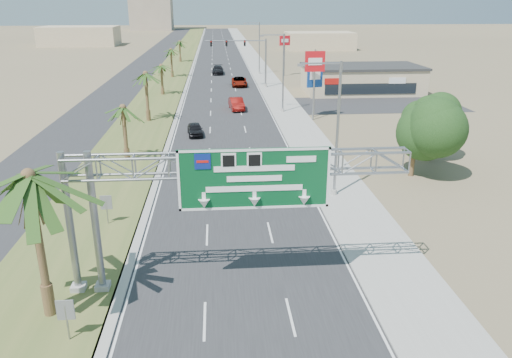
{
  "coord_description": "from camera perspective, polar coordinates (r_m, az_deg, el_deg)",
  "views": [
    {
      "loc": [
        -1.18,
        -12.55,
        13.94
      ],
      "look_at": [
        0.98,
        14.5,
        4.2
      ],
      "focal_mm": 35.0,
      "sensor_mm": 36.0,
      "label": 1
    }
  ],
  "objects": [
    {
      "name": "opposing_road",
      "position": [
        124.35,
        -12.15,
        12.89
      ],
      "size": [
        8.0,
        300.0,
        0.02
      ],
      "primitive_type": "cube",
      "color": "#28282B",
      "rests_on": "ground"
    },
    {
      "name": "building_distant_right",
      "position": [
        156.13,
        7.23,
        15.4
      ],
      "size": [
        20.0,
        12.0,
        5.0
      ],
      "primitive_type": "cube",
      "color": "tan",
      "rests_on": "ground"
    },
    {
      "name": "palm_row_d",
      "position": [
        79.56,
        -10.79,
        12.54
      ],
      "size": [
        3.99,
        3.99,
        5.45
      ],
      "color": "brown",
      "rests_on": "ground"
    },
    {
      "name": "streetlight_near",
      "position": [
        36.76,
        8.96,
        4.93
      ],
      "size": [
        3.27,
        0.44,
        10.0
      ],
      "color": "gray",
      "rests_on": "ground"
    },
    {
      "name": "oak_near",
      "position": [
        42.86,
        17.85,
        6.11
      ],
      "size": [
        4.5,
        4.5,
        6.8
      ],
      "color": "brown",
      "rests_on": "ground"
    },
    {
      "name": "pole_sign_red_far",
      "position": [
        98.97,
        3.3,
        15.19
      ],
      "size": [
        2.13,
        1.17,
        7.8
      ],
      "color": "gray",
      "rests_on": "ground"
    },
    {
      "name": "car_right_lane",
      "position": [
        87.24,
        -1.93,
        11.05
      ],
      "size": [
        2.61,
        5.53,
        1.53
      ],
      "primitive_type": "imported",
      "rotation": [
        0.0,
        0.0,
        -0.01
      ],
      "color": "gray",
      "rests_on": "ground"
    },
    {
      "name": "palm_row_c",
      "position": [
        61.68,
        -12.53,
        11.58
      ],
      "size": [
        3.99,
        3.99,
        6.75
      ],
      "color": "brown",
      "rests_on": "ground"
    },
    {
      "name": "palm_row_b",
      "position": [
        46.22,
        -14.98,
        7.8
      ],
      "size": [
        3.99,
        3.99,
        5.95
      ],
      "color": "brown",
      "rests_on": "ground"
    },
    {
      "name": "median_signback_a",
      "position": [
        23.33,
        -20.91,
        -14.11
      ],
      "size": [
        0.75,
        0.08,
        2.08
      ],
      "color": "gray",
      "rests_on": "ground"
    },
    {
      "name": "palm_near",
      "position": [
        23.15,
        -24.58,
        0.26
      ],
      "size": [
        5.7,
        5.7,
        8.35
      ],
      "color": "brown",
      "rests_on": "ground"
    },
    {
      "name": "store_building",
      "position": [
        82.77,
        11.98,
        11.04
      ],
      "size": [
        18.0,
        10.0,
        4.0
      ],
      "primitive_type": "cube",
      "color": "tan",
      "rests_on": "ground"
    },
    {
      "name": "car_far",
      "position": [
        102.34,
        -4.38,
        12.31
      ],
      "size": [
        2.31,
        5.52,
        1.59
      ],
      "primitive_type": "imported",
      "rotation": [
        0.0,
        0.0,
        -0.01
      ],
      "color": "black",
      "rests_on": "ground"
    },
    {
      "name": "sidewalk_right",
      "position": [
        123.72,
        -0.05,
        13.3
      ],
      "size": [
        4.0,
        300.0,
        0.1
      ],
      "primitive_type": "cube",
      "color": "#9E9B93",
      "rests_on": "ground"
    },
    {
      "name": "oak_far",
      "position": [
        47.76,
        19.36,
        6.39
      ],
      "size": [
        3.5,
        3.5,
        5.6
      ],
      "color": "brown",
      "rests_on": "ground"
    },
    {
      "name": "signal_mast",
      "position": [
        85.25,
        -0.27,
        13.63
      ],
      "size": [
        10.28,
        0.71,
        8.0
      ],
      "color": "gray",
      "rests_on": "ground"
    },
    {
      "name": "pole_sign_red_near",
      "position": [
        61.36,
        6.74,
        12.78
      ],
      "size": [
        2.41,
        0.47,
        8.5
      ],
      "color": "gray",
      "rests_on": "ground"
    },
    {
      "name": "palm_row_e",
      "position": [
        98.31,
        -9.7,
        14.31
      ],
      "size": [
        3.99,
        3.99,
        6.15
      ],
      "color": "brown",
      "rests_on": "ground"
    },
    {
      "name": "car_left_lane",
      "position": [
        55.01,
        -6.98,
        5.63
      ],
      "size": [
        2.0,
        4.06,
        1.33
      ],
      "primitive_type": "imported",
      "rotation": [
        0.0,
        0.0,
        0.11
      ],
      "color": "black",
      "rests_on": "ground"
    },
    {
      "name": "streetlight_far",
      "position": [
        101.33,
        0.27,
        14.51
      ],
      "size": [
        3.27,
        0.44,
        10.0
      ],
      "color": "gray",
      "rests_on": "ground"
    },
    {
      "name": "building_distant_left",
      "position": [
        178.36,
        -19.48,
        15.16
      ],
      "size": [
        24.0,
        14.0,
        6.0
      ],
      "primitive_type": "cube",
      "color": "tan",
      "rests_on": "ground"
    },
    {
      "name": "pole_sign_blue",
      "position": [
        63.24,
        6.74,
        11.51
      ],
      "size": [
        2.01,
        0.83,
        6.96
      ],
      "color": "gray",
      "rests_on": "ground"
    },
    {
      "name": "road",
      "position": [
        123.35,
        -4.09,
        13.22
      ],
      "size": [
        12.0,
        300.0,
        0.02
      ],
      "primitive_type": "cube",
      "color": "#28282B",
      "rests_on": "ground"
    },
    {
      "name": "streetlight_mid",
      "position": [
        65.76,
        2.95,
        11.64
      ],
      "size": [
        3.27,
        0.44,
        10.0
      ],
      "color": "gray",
      "rests_on": "ground"
    },
    {
      "name": "car_mid_lane",
      "position": [
        67.92,
        -2.24,
        8.58
      ],
      "size": [
        2.16,
        4.99,
        1.6
      ],
      "primitive_type": "imported",
      "rotation": [
        0.0,
        0.0,
        0.1
      ],
      "color": "maroon",
      "rests_on": "ground"
    },
    {
      "name": "median_grass",
      "position": [
        123.65,
        -8.85,
        13.08
      ],
      "size": [
        7.0,
        300.0,
        0.12
      ],
      "primitive_type": "cube",
      "color": "#4D602A",
      "rests_on": "ground"
    },
    {
      "name": "palm_row_f",
      "position": [
        123.18,
        -8.73,
        15.23
      ],
      "size": [
        3.99,
        3.99,
        5.75
      ],
      "color": "brown",
      "rests_on": "ground"
    },
    {
      "name": "sign_gantry",
      "position": [
        23.82,
        -4.02,
        0.37
      ],
      "size": [
        16.75,
        1.24,
        7.5
      ],
      "color": "gray",
      "rests_on": "ground"
    },
    {
      "name": "median_signback_b",
      "position": [
        33.81,
        -16.74,
        -2.82
      ],
      "size": [
        0.75,
        0.08,
        2.08
      ],
      "color": "gray",
      "rests_on": "ground"
    }
  ]
}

